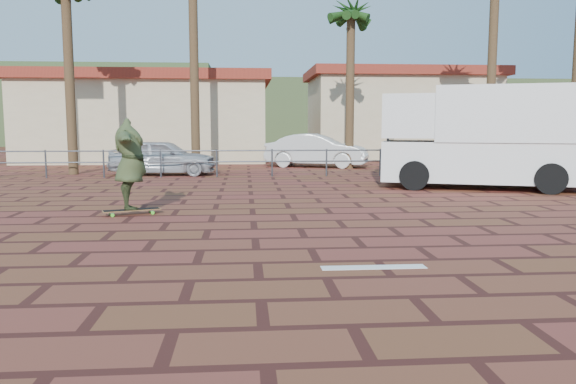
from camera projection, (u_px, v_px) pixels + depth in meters
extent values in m
plane|color=maroon|center=(311.00, 249.00, 8.58)|extent=(120.00, 120.00, 0.00)
cube|color=white|center=(374.00, 267.00, 7.45)|extent=(1.40, 0.22, 0.01)
cylinder|color=#47494F|center=(46.00, 164.00, 19.79)|extent=(0.06, 0.06, 1.00)
cylinder|color=#47494F|center=(104.00, 164.00, 19.94)|extent=(0.06, 0.06, 1.00)
cylinder|color=#47494F|center=(161.00, 163.00, 20.10)|extent=(0.06, 0.06, 1.00)
cylinder|color=#47494F|center=(217.00, 163.00, 20.25)|extent=(0.06, 0.06, 1.00)
cylinder|color=#47494F|center=(272.00, 163.00, 20.40)|extent=(0.06, 0.06, 1.00)
cylinder|color=#47494F|center=(327.00, 163.00, 20.56)|extent=(0.06, 0.06, 1.00)
cylinder|color=#47494F|center=(380.00, 162.00, 20.71)|extent=(0.06, 0.06, 1.00)
cylinder|color=#47494F|center=(433.00, 162.00, 20.86)|extent=(0.06, 0.06, 1.00)
cylinder|color=#47494F|center=(485.00, 162.00, 21.02)|extent=(0.06, 0.06, 1.00)
cylinder|color=#47494F|center=(536.00, 161.00, 21.17)|extent=(0.06, 0.06, 1.00)
cylinder|color=#47494F|center=(272.00, 150.00, 20.35)|extent=(24.00, 0.05, 0.05)
cylinder|color=#47494F|center=(272.00, 161.00, 20.40)|extent=(24.00, 0.05, 0.05)
cylinder|color=brown|center=(70.00, 81.00, 20.95)|extent=(0.36, 0.36, 7.00)
cylinder|color=brown|center=(194.00, 70.00, 22.71)|extent=(0.36, 0.36, 8.20)
cylinder|color=brown|center=(350.00, 92.00, 23.81)|extent=(0.36, 0.36, 6.50)
sphere|color=#204517|center=(351.00, 12.00, 23.41)|extent=(2.40, 2.40, 2.40)
cylinder|color=brown|center=(492.00, 74.00, 22.67)|extent=(0.36, 0.36, 7.80)
cube|color=beige|center=(150.00, 122.00, 29.66)|extent=(12.00, 7.00, 4.00)
cube|color=maroon|center=(148.00, 79.00, 29.39)|extent=(12.60, 7.60, 0.50)
cube|color=beige|center=(399.00, 118.00, 32.69)|extent=(10.00, 6.00, 4.50)
cube|color=maroon|center=(400.00, 75.00, 32.39)|extent=(10.60, 6.60, 0.50)
cube|color=#384C28|center=(254.00, 114.00, 57.72)|extent=(70.00, 18.00, 6.00)
cube|color=#384C28|center=(53.00, 105.00, 61.85)|extent=(35.00, 14.00, 8.00)
cube|color=olive|center=(132.00, 210.00, 11.77)|extent=(1.20, 0.65, 0.02)
cube|color=black|center=(132.00, 210.00, 11.77)|extent=(1.15, 0.61, 0.00)
cube|color=silver|center=(112.00, 213.00, 11.61)|extent=(0.13, 0.20, 0.03)
cube|color=silver|center=(151.00, 210.00, 11.94)|extent=(0.13, 0.20, 0.03)
cylinder|color=#51D72D|center=(112.00, 215.00, 11.51)|extent=(0.08, 0.06, 0.08)
cylinder|color=#51D72D|center=(111.00, 214.00, 11.72)|extent=(0.08, 0.06, 0.08)
cylinder|color=#51D72D|center=(153.00, 213.00, 11.84)|extent=(0.08, 0.06, 0.08)
cylinder|color=#51D72D|center=(150.00, 211.00, 12.05)|extent=(0.08, 0.06, 0.08)
imported|color=#394625|center=(130.00, 164.00, 11.66)|extent=(1.16, 2.42, 1.90)
cube|color=white|center=(482.00, 161.00, 16.71)|extent=(6.21, 4.16, 1.17)
cube|color=white|center=(511.00, 114.00, 16.34)|extent=(4.84, 3.75, 1.60)
cube|color=white|center=(414.00, 116.00, 17.08)|extent=(2.40, 2.78, 1.28)
cube|color=black|center=(391.00, 132.00, 17.32)|extent=(0.68, 1.73, 0.69)
cylinder|color=black|center=(414.00, 175.00, 16.19)|extent=(0.90, 0.57, 0.85)
cylinder|color=black|center=(418.00, 169.00, 18.33)|extent=(0.90, 0.57, 0.85)
cylinder|color=black|center=(551.00, 179.00, 15.23)|extent=(0.90, 0.57, 0.85)
cylinder|color=black|center=(538.00, 172.00, 17.37)|extent=(0.90, 0.57, 0.85)
imported|color=#AFB2B6|center=(163.00, 157.00, 21.06)|extent=(4.05, 1.88, 1.34)
imported|color=silver|center=(317.00, 150.00, 24.97)|extent=(4.75, 2.97, 1.48)
cylinder|color=gray|center=(564.00, 148.00, 21.19)|extent=(0.06, 0.06, 2.04)
cube|color=#193FB2|center=(565.00, 125.00, 21.09)|extent=(0.41, 0.13, 0.42)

